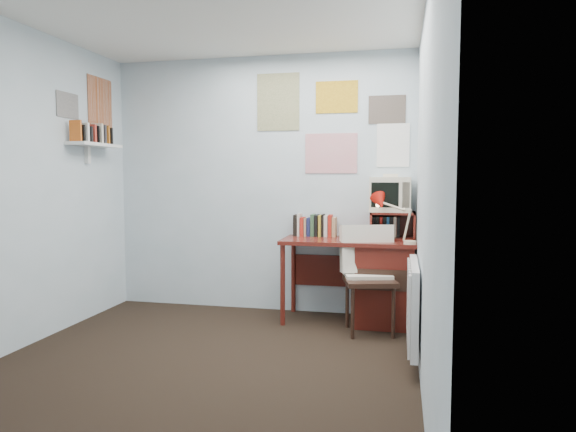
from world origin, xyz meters
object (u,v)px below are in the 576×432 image
(tv_riser, at_px, (393,225))
(crt_tv, at_px, (390,193))
(desk, at_px, (378,279))
(desk_chair, at_px, (370,281))
(desk_lamp, at_px, (410,222))
(radiator, at_px, (414,304))
(wall_shelf, at_px, (95,145))

(tv_riser, distance_m, crt_tv, 0.30)
(tv_riser, bearing_deg, desk, -137.04)
(desk_chair, distance_m, crt_tv, 0.87)
(desk, distance_m, desk_lamp, 0.65)
(tv_riser, bearing_deg, radiator, -80.72)
(desk_chair, height_order, wall_shelf, wall_shelf)
(tv_riser, relative_size, wall_shelf, 0.65)
(tv_riser, bearing_deg, wall_shelf, -169.68)
(desk_chair, xyz_separation_m, crt_tv, (0.15, 0.44, 0.74))
(desk, xyz_separation_m, radiator, (0.29, -0.93, 0.01))
(desk_chair, height_order, desk_lamp, desk_lamp)
(wall_shelf, bearing_deg, desk_lamp, 3.22)
(crt_tv, bearing_deg, tv_riser, -37.26)
(desk_lamp, xyz_separation_m, crt_tv, (-0.18, 0.35, 0.23))
(radiator, bearing_deg, desk, 107.24)
(crt_tv, xyz_separation_m, radiator, (0.20, -1.06, -0.76))
(desk_lamp, xyz_separation_m, wall_shelf, (-2.84, -0.16, 0.67))
(crt_tv, relative_size, radiator, 0.45)
(desk_chair, bearing_deg, crt_tv, 57.00)
(tv_riser, relative_size, radiator, 0.50)
(desk_chair, bearing_deg, tv_riser, 53.00)
(desk_chair, relative_size, crt_tv, 2.45)
(desk_lamp, bearing_deg, wall_shelf, -173.79)
(tv_riser, bearing_deg, desk_chair, -113.06)
(desk, height_order, desk_lamp, desk_lamp)
(wall_shelf, bearing_deg, desk_chair, 1.71)
(desk_lamp, bearing_deg, tv_riser, 117.43)
(tv_riser, bearing_deg, crt_tv, 142.88)
(desk, xyz_separation_m, wall_shelf, (-2.57, -0.38, 1.21))
(desk, relative_size, desk_chair, 1.35)
(tv_riser, xyz_separation_m, crt_tv, (-0.03, 0.02, 0.30))
(crt_tv, height_order, radiator, crt_tv)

